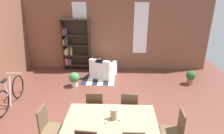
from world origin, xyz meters
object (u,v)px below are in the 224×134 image
(dining_chair_head_left, at_px, (49,126))
(bookshelf_tall, at_px, (74,46))
(armchair_white, at_px, (103,70))
(dining_table, at_px, (111,122))
(potted_plant_corner, at_px, (74,78))
(bicycle_second, at_px, (10,94))
(potted_plant_by_shelf, at_px, (191,77))
(vase_on_table, at_px, (114,114))
(dining_chair_head_right, at_px, (175,130))
(dining_chair_far_right, at_px, (129,108))
(dining_chair_far_left, at_px, (95,107))

(dining_chair_head_left, distance_m, bookshelf_tall, 4.41)
(bookshelf_tall, distance_m, armchair_white, 1.59)
(dining_chair_head_left, bearing_deg, dining_table, -0.30)
(bookshelf_tall, xyz_separation_m, potted_plant_corner, (0.29, -1.55, -0.74))
(armchair_white, xyz_separation_m, bicycle_second, (-2.48, -2.11, 0.08))
(bicycle_second, bearing_deg, potted_plant_by_shelf, 15.78)
(vase_on_table, height_order, armchair_white, vase_on_table)
(vase_on_table, distance_m, dining_chair_head_right, 1.27)
(dining_chair_head_left, bearing_deg, potted_plant_corner, 92.22)
(vase_on_table, bearing_deg, dining_table, -180.00)
(dining_table, distance_m, armchair_white, 3.71)
(dining_table, xyz_separation_m, dining_chair_head_right, (1.28, -0.00, -0.16))
(armchair_white, height_order, potted_plant_corner, armchair_white)
(dining_chair_far_right, height_order, bookshelf_tall, bookshelf_tall)
(dining_chair_far_right, xyz_separation_m, dining_chair_far_left, (-0.81, -0.00, 0.00))
(bookshelf_tall, relative_size, bicycle_second, 1.25)
(armchair_white, bearing_deg, potted_plant_corner, -137.64)
(dining_table, bearing_deg, dining_chair_head_left, 179.70)
(dining_chair_head_left, height_order, dining_chair_head_right, same)
(dining_chair_far_right, relative_size, bookshelf_tall, 0.46)
(dining_chair_head_right, bearing_deg, bookshelf_tall, 124.07)
(dining_chair_far_right, distance_m, dining_chair_head_left, 1.84)
(vase_on_table, distance_m, armchair_white, 3.74)
(dining_chair_far_right, distance_m, dining_chair_far_left, 0.81)
(dining_chair_far_left, distance_m, bookshelf_tall, 3.87)
(dining_table, height_order, vase_on_table, vase_on_table)
(bookshelf_tall, bearing_deg, dining_chair_head_right, -55.93)
(dining_chair_far_left, relative_size, bicycle_second, 0.57)
(dining_chair_head_left, height_order, potted_plant_corner, dining_chair_head_left)
(dining_chair_far_right, xyz_separation_m, potted_plant_corner, (-1.79, 2.07, -0.23))
(dining_chair_head_right, bearing_deg, bicycle_second, 159.72)
(dining_table, relative_size, armchair_white, 1.77)
(armchair_white, height_order, bicycle_second, bicycle_second)
(dining_chair_head_left, relative_size, potted_plant_by_shelf, 1.93)
(bicycle_second, height_order, potted_plant_by_shelf, bicycle_second)
(dining_chair_far_right, bearing_deg, armchair_white, 106.55)
(dining_chair_far_right, distance_m, potted_plant_by_shelf, 3.30)
(dining_chair_far_left, bearing_deg, bicycle_second, 162.23)
(armchair_white, bearing_deg, dining_chair_head_right, -64.54)
(dining_table, bearing_deg, potted_plant_by_shelf, 49.72)
(dining_chair_far_left, height_order, potted_plant_corner, dining_chair_far_left)
(dining_chair_far_left, bearing_deg, vase_on_table, -58.14)
(dining_table, xyz_separation_m, dining_chair_far_left, (-0.41, 0.75, -0.16))
(bicycle_second, distance_m, potted_plant_by_shelf, 5.82)
(dining_chair_far_left, height_order, bicycle_second, dining_chair_far_left)
(bookshelf_tall, distance_m, bicycle_second, 3.16)
(vase_on_table, xyz_separation_m, potted_plant_corner, (-1.44, 2.82, -0.57))
(potted_plant_corner, bearing_deg, dining_table, -63.77)
(dining_chair_head_right, distance_m, potted_plant_corner, 3.89)
(dining_chair_far_left, xyz_separation_m, dining_chair_head_right, (1.69, -0.75, 0.00))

